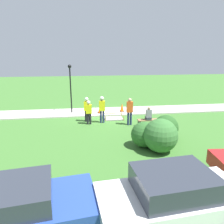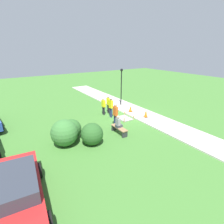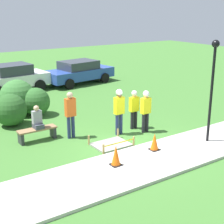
{
  "view_description": "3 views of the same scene",
  "coord_description": "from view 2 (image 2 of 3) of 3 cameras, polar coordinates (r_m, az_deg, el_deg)",
  "views": [
    {
      "loc": [
        1.61,
        16.04,
        4.78
      ],
      "look_at": [
        -0.25,
        2.0,
        0.89
      ],
      "focal_mm": 35.0,
      "sensor_mm": 36.0,
      "label": 1
    },
    {
      "loc": [
        -11.8,
        9.23,
        5.73
      ],
      "look_at": [
        -0.66,
        2.07,
        0.92
      ],
      "focal_mm": 28.0,
      "sensor_mm": 36.0,
      "label": 2
    },
    {
      "loc": [
        -7.17,
        -9.15,
        4.98
      ],
      "look_at": [
        -0.12,
        1.27,
        1.09
      ],
      "focal_mm": 55.0,
      "sensor_mm": 36.0,
      "label": 3
    }
  ],
  "objects": [
    {
      "name": "sidewalk",
      "position": [
        16.75,
        8.23,
        -0.06
      ],
      "size": [
        28.0,
        2.42,
        0.1
      ],
      "color": "#BCB7AD",
      "rests_on": "ground_plane"
    },
    {
      "name": "worker_supervisor",
      "position": [
        16.2,
        -1.15,
        3.17
      ],
      "size": [
        0.4,
        0.25,
        1.76
      ],
      "color": "black",
      "rests_on": "ground_plane"
    },
    {
      "name": "parked_car_red",
      "position": [
        7.92,
        -28.86,
        -21.84
      ],
      "size": [
        4.86,
        2.33,
        1.44
      ],
      "rotation": [
        0.0,
        0.0,
        -0.09
      ],
      "color": "red",
      "rests_on": "ground_plane"
    },
    {
      "name": "worker_assistant",
      "position": [
        15.83,
        -2.8,
        2.47
      ],
      "size": [
        0.4,
        0.24,
        1.66
      ],
      "color": "black",
      "rests_on": "ground_plane"
    },
    {
      "name": "worker_trainee",
      "position": [
        15.13,
        -0.35,
        2.31
      ],
      "size": [
        0.4,
        0.27,
        1.88
      ],
      "color": "navy",
      "rests_on": "ground_plane"
    },
    {
      "name": "traffic_cone_far_patch",
      "position": [
        16.58,
        6.06,
        1.11
      ],
      "size": [
        0.34,
        0.34,
        0.61
      ],
      "color": "black",
      "rests_on": "sidewalk"
    },
    {
      "name": "bystander_in_orange_shirt",
      "position": [
        13.36,
        1.11,
        -0.44
      ],
      "size": [
        0.4,
        0.24,
        1.86
      ],
      "color": "navy",
      "rests_on": "ground_plane"
    },
    {
      "name": "ground_plane",
      "position": [
        16.04,
        4.94,
        -1.03
      ],
      "size": [
        60.0,
        60.0,
        0.0
      ],
      "primitive_type": "plane",
      "color": "#3D702D"
    },
    {
      "name": "lamppost_near",
      "position": [
        18.03,
        3.07,
        9.89
      ],
      "size": [
        0.28,
        0.28,
        3.77
      ],
      "color": "black",
      "rests_on": "sidewalk"
    },
    {
      "name": "shrub_rounded_mid",
      "position": [
        12.06,
        -13.11,
        -5.42
      ],
      "size": [
        1.33,
        1.33,
        1.33
      ],
      "color": "#2D6028",
      "rests_on": "ground_plane"
    },
    {
      "name": "traffic_cone_near_patch",
      "position": [
        15.43,
        11.0,
        -0.48
      ],
      "size": [
        0.34,
        0.34,
        0.68
      ],
      "color": "black",
      "rests_on": "sidewalk"
    },
    {
      "name": "shrub_rounded_far",
      "position": [
        11.07,
        -6.54,
        -7.16
      ],
      "size": [
        1.41,
        1.41,
        1.41
      ],
      "color": "#285623",
      "rests_on": "ground_plane"
    },
    {
      "name": "park_bench",
      "position": [
        12.48,
        2.38,
        -5.65
      ],
      "size": [
        1.51,
        0.44,
        0.49
      ],
      "color": "#2D2D33",
      "rests_on": "ground_plane"
    },
    {
      "name": "shrub_rounded_near",
      "position": [
        11.24,
        -15.24,
        -6.56
      ],
      "size": [
        1.68,
        1.68,
        1.68
      ],
      "color": "#387033",
      "rests_on": "ground_plane"
    },
    {
      "name": "wet_concrete_patch",
      "position": [
        15.22,
        4.05,
        -2.03
      ],
      "size": [
        1.38,
        1.07,
        0.37
      ],
      "color": "gray",
      "rests_on": "ground_plane"
    },
    {
      "name": "person_seated_on_bench",
      "position": [
        12.28,
        2.07,
        -3.5
      ],
      "size": [
        0.36,
        0.44,
        0.89
      ],
      "color": "#383D47",
      "rests_on": "park_bench"
    }
  ]
}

